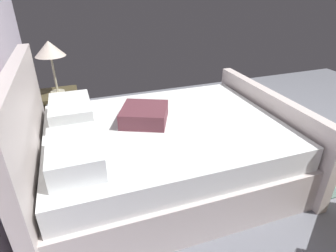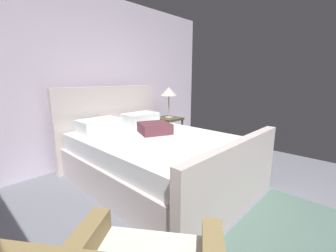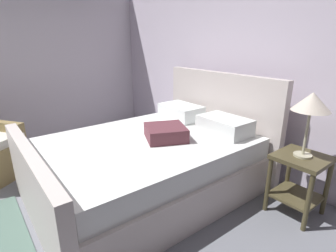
{
  "view_description": "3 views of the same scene",
  "coord_description": "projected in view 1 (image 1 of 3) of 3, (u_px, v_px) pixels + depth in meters",
  "views": [
    {
      "loc": [
        -2.09,
        2.42,
        1.79
      ],
      "look_at": [
        -0.08,
        1.69,
        0.65
      ],
      "focal_mm": 29.87,
      "sensor_mm": 36.0,
      "label": 1
    },
    {
      "loc": [
        -1.9,
        -0.31,
        1.37
      ],
      "look_at": [
        0.22,
        1.66,
        0.73
      ],
      "focal_mm": 23.49,
      "sensor_mm": 36.0,
      "label": 2
    },
    {
      "loc": [
        2.19,
        0.24,
        1.62
      ],
      "look_at": [
        0.04,
        1.95,
        0.71
      ],
      "focal_mm": 28.11,
      "sensor_mm": 36.0,
      "label": 3
    }
  ],
  "objects": [
    {
      "name": "nightstand_right",
      "position": [
        61.0,
        108.0,
        3.35
      ],
      "size": [
        0.44,
        0.44,
        0.6
      ],
      "color": "#494028",
      "rests_on": "ground"
    },
    {
      "name": "table_lamp_right",
      "position": [
        50.0,
        50.0,
        3.03
      ],
      "size": [
        0.33,
        0.33,
        0.59
      ],
      "color": "#B7B293",
      "rests_on": "nightstand_right"
    },
    {
      "name": "bed",
      "position": [
        159.0,
        150.0,
        2.63
      ],
      "size": [
        1.8,
        2.36,
        1.24
      ],
      "color": "beige",
      "rests_on": "ground"
    },
    {
      "name": "ground_plane",
      "position": [
        299.0,
        150.0,
        3.31
      ],
      "size": [
        4.87,
        5.99,
        0.02
      ],
      "primitive_type": "cube",
      "color": "slate"
    },
    {
      "name": "area_rug",
      "position": [
        305.0,
        146.0,
        3.35
      ],
      "size": [
        1.62,
        1.14,
        0.01
      ],
      "primitive_type": "cube",
      "rotation": [
        0.0,
        0.0,
        -0.01
      ],
      "color": "#506B60",
      "rests_on": "ground"
    }
  ]
}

